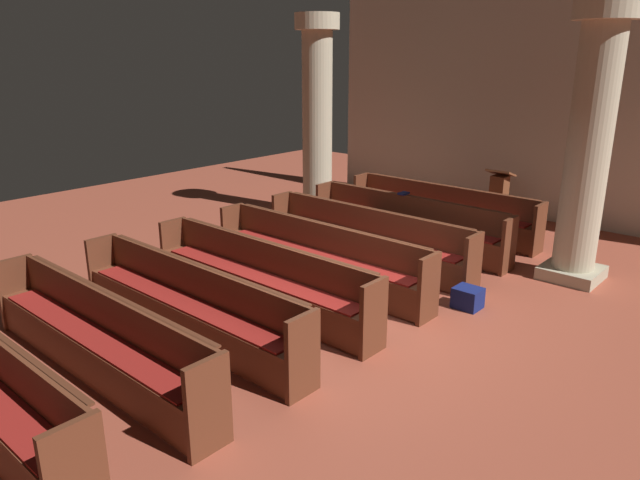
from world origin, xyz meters
TOP-DOWN VIEW (x-y plane):
  - ground_plane at (0.00, 0.00)m, footprint 19.20×19.20m
  - back_wall at (0.00, 6.08)m, footprint 10.00×0.16m
  - pew_row_0 at (-1.08, 3.87)m, footprint 3.70×0.47m
  - pew_row_1 at (-1.08, 2.75)m, footprint 3.70×0.46m
  - pew_row_2 at (-1.08, 1.62)m, footprint 3.70×0.47m
  - pew_row_3 at (-1.08, 0.50)m, footprint 3.70×0.46m
  - pew_row_4 at (-1.08, -0.62)m, footprint 3.70×0.46m
  - pew_row_5 at (-1.08, -1.74)m, footprint 3.70×0.47m
  - pew_row_6 at (-1.08, -2.86)m, footprint 3.70×0.46m
  - pillar_aisle_side at (1.56, 3.14)m, footprint 0.85×0.85m
  - pillar_far_side at (-3.66, 3.38)m, footprint 0.85×0.85m
  - lectern at (-0.56, 5.08)m, footprint 0.48×0.45m
  - hymn_book at (-1.29, 2.94)m, footprint 0.13×0.19m
  - kneeler_box_navy at (0.92, 1.18)m, footprint 0.34×0.30m

SIDE VIEW (x-z plane):
  - ground_plane at x=0.00m, z-range 0.00..0.00m
  - kneeler_box_navy at x=0.92m, z-range 0.00..0.27m
  - lectern at x=-0.56m, z-range -0.09..0.99m
  - pew_row_0 at x=-1.08m, z-range 0.03..0.89m
  - pew_row_1 at x=-1.08m, z-range 0.03..0.89m
  - pew_row_2 at x=-1.08m, z-range 0.03..0.89m
  - pew_row_3 at x=-1.08m, z-range 0.03..0.89m
  - pew_row_4 at x=-1.08m, z-range 0.03..0.89m
  - pew_row_5 at x=-1.08m, z-range 0.03..0.89m
  - pew_row_6 at x=-1.08m, z-range 0.03..0.89m
  - hymn_book at x=-1.29m, z-range 0.86..0.89m
  - pillar_aisle_side at x=1.56m, z-range 0.07..3.95m
  - pillar_far_side at x=-3.66m, z-range 0.07..3.95m
  - back_wall at x=0.00m, z-range 0.00..4.50m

